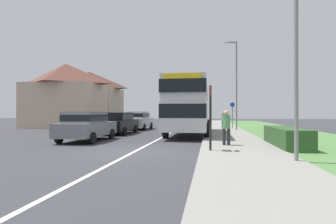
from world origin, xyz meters
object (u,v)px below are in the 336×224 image
object	(u,v)px
parked_car_black	(118,122)
street_lamp_near	(293,11)
parked_car_silver	(139,120)
bus_stop_sign	(210,113)
pedestrian_walking_away	(224,119)
cycle_route_sign	(232,114)
pedestrian_at_stop	(226,126)
parked_car_grey	(87,125)
double_decker_bus	(189,104)
street_lamp_mid	(235,80)

from	to	relation	value
parked_car_black	street_lamp_near	xyz separation A→B (m)	(9.10, -10.11, 3.76)
parked_car_silver	bus_stop_sign	xyz separation A→B (m)	(6.52, -13.38, 0.62)
pedestrian_walking_away	parked_car_black	bearing A→B (deg)	-143.53
cycle_route_sign	bus_stop_sign	bearing A→B (deg)	-97.85
parked_car_silver	street_lamp_near	bearing A→B (deg)	-59.50
parked_car_silver	street_lamp_near	xyz separation A→B (m)	(8.96, -15.21, 3.71)
pedestrian_at_stop	pedestrian_walking_away	xyz separation A→B (m)	(0.52, 12.35, 0.00)
parked_car_grey	parked_car_silver	xyz separation A→B (m)	(0.18, 10.04, 0.03)
cycle_route_sign	double_decker_bus	bearing A→B (deg)	-118.20
parked_car_black	street_lamp_near	distance (m)	14.11
parked_car_grey	street_lamp_near	size ratio (longest dim) A/B	0.52
bus_stop_sign	street_lamp_near	xyz separation A→B (m)	(2.44, -1.83, 3.09)
parked_car_grey	pedestrian_walking_away	distance (m)	13.35
parked_car_silver	cycle_route_sign	xyz separation A→B (m)	(8.57, 1.51, 0.51)
cycle_route_sign	street_lamp_mid	world-z (taller)	street_lamp_mid
pedestrian_at_stop	cycle_route_sign	distance (m)	13.22
double_decker_bus	parked_car_black	distance (m)	5.35
double_decker_bus	street_lamp_mid	bearing A→B (deg)	49.69
double_decker_bus	parked_car_black	bearing A→B (deg)	-179.17
bus_stop_sign	cycle_route_sign	world-z (taller)	bus_stop_sign
double_decker_bus	street_lamp_mid	distance (m)	5.91
pedestrian_at_stop	pedestrian_walking_away	distance (m)	12.36
parked_car_black	pedestrian_walking_away	distance (m)	9.80
pedestrian_at_stop	parked_car_silver	bearing A→B (deg)	121.82
double_decker_bus	cycle_route_sign	world-z (taller)	double_decker_bus
parked_car_black	parked_car_silver	bearing A→B (deg)	88.44
parked_car_silver	pedestrian_at_stop	distance (m)	13.70
parked_car_black	parked_car_silver	size ratio (longest dim) A/B	0.98
parked_car_silver	pedestrian_walking_away	xyz separation A→B (m)	(7.74, 0.72, 0.06)
pedestrian_walking_away	double_decker_bus	bearing A→B (deg)	-114.97
pedestrian_walking_away	bus_stop_sign	world-z (taller)	bus_stop_sign
parked_car_black	street_lamp_mid	bearing A→B (deg)	25.97
double_decker_bus	parked_car_silver	size ratio (longest dim) A/B	2.14
double_decker_bus	pedestrian_walking_away	xyz separation A→B (m)	(2.68, 5.75, -1.16)
bus_stop_sign	street_lamp_near	world-z (taller)	street_lamp_near
pedestrian_at_stop	street_lamp_near	world-z (taller)	street_lamp_near
double_decker_bus	pedestrian_walking_away	bearing A→B (deg)	65.03
double_decker_bus	street_lamp_near	size ratio (longest dim) A/B	1.18
pedestrian_at_stop	bus_stop_sign	world-z (taller)	bus_stop_sign
parked_car_silver	pedestrian_walking_away	bearing A→B (deg)	5.30
double_decker_bus	cycle_route_sign	bearing A→B (deg)	61.80
parked_car_grey	bus_stop_sign	xyz separation A→B (m)	(6.70, -3.35, 0.65)
bus_stop_sign	parked_car_grey	bearing A→B (deg)	153.44
cycle_route_sign	street_lamp_near	xyz separation A→B (m)	(0.39, -16.72, 3.20)
double_decker_bus	cycle_route_sign	xyz separation A→B (m)	(3.51, 6.54, -0.71)
parked_car_grey	pedestrian_at_stop	size ratio (longest dim) A/B	2.53
bus_stop_sign	parked_car_silver	bearing A→B (deg)	115.96
parked_car_silver	street_lamp_near	distance (m)	18.04
parked_car_black	parked_car_silver	world-z (taller)	parked_car_silver
bus_stop_sign	street_lamp_mid	bearing A→B (deg)	80.49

